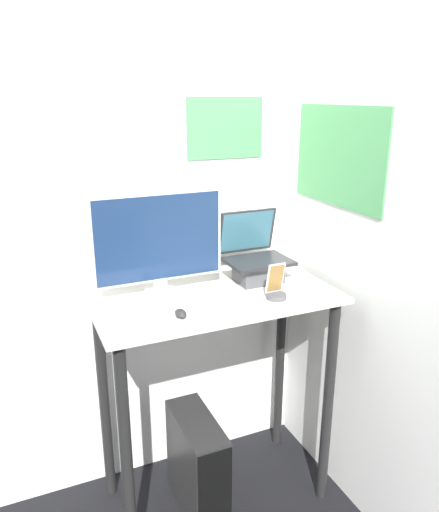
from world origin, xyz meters
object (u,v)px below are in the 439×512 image
Objects in this scene: monitor at (159,244)px; mouse at (181,313)px; keyboard at (228,309)px; laptop at (256,263)px; cell_phone at (276,289)px; computer_tower at (198,466)px.

monitor reaches higher than mouse.
keyboard is 4.22× the size of mouse.
keyboard is at bearing -54.85° from monitor.
laptop is 0.49m from monitor.
laptop is at bearing 83.76° from cell_phone.
mouse is (-0.47, -0.25, -0.07)m from laptop.
monitor is at bearing 120.59° from computer_tower.
mouse reaches higher than computer_tower.
cell_phone is (-0.03, -0.23, -0.04)m from laptop.
laptop is at bearing -0.84° from monitor.
laptop is 0.39m from keyboard.
monitor is at bearing 90.52° from mouse.
cell_phone reaches higher than keyboard.
laptop reaches higher than computer_tower.
keyboard is at bearing -134.90° from laptop.
monitor is 1.15× the size of computer_tower.
laptop is 1.00m from computer_tower.
keyboard is 0.20m from mouse.
laptop is 1.09× the size of keyboard.
keyboard is 1.86× the size of cell_phone.
computer_tower is (0.09, 0.09, -0.84)m from mouse.
cell_phone is at bearing -28.32° from monitor.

